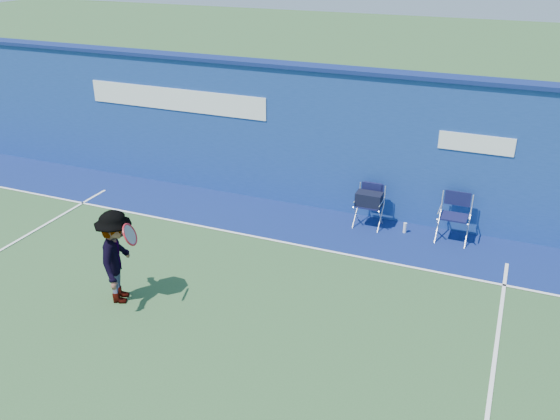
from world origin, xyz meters
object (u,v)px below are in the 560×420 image
at_px(water_bottle, 405,228).
at_px(tennis_player, 117,257).
at_px(directors_chair_left, 369,209).
at_px(directors_chair_right, 453,227).

bearing_deg(water_bottle, tennis_player, -132.47).
bearing_deg(water_bottle, directors_chair_left, 178.71).
distance_m(directors_chair_left, tennis_player, 5.22).
height_order(directors_chair_left, directors_chair_right, directors_chair_right).
bearing_deg(directors_chair_left, directors_chair_right, 0.67).
relative_size(directors_chair_right, water_bottle, 4.33).
xyz_separation_m(directors_chair_left, directors_chair_right, (1.69, 0.02, -0.08)).
relative_size(directors_chair_left, directors_chair_right, 0.93).
xyz_separation_m(directors_chair_right, water_bottle, (-0.92, -0.04, -0.19)).
height_order(directors_chair_left, water_bottle, directors_chair_left).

